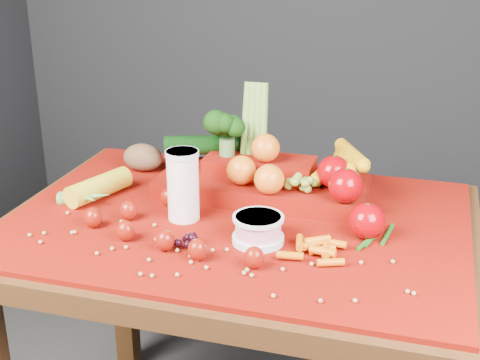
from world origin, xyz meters
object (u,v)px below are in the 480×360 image
(milk_glass, at_px, (183,183))
(yogurt_bowl, at_px, (258,228))
(produce_mound, at_px, (273,174))
(table, at_px, (238,258))

(milk_glass, height_order, yogurt_bowl, milk_glass)
(milk_glass, xyz_separation_m, yogurt_bowl, (0.20, -0.07, -0.06))
(yogurt_bowl, height_order, produce_mound, produce_mound)
(yogurt_bowl, relative_size, produce_mound, 0.19)
(table, distance_m, yogurt_bowl, 0.19)
(table, height_order, produce_mound, produce_mound)
(table, xyz_separation_m, milk_glass, (-0.12, -0.04, 0.20))
(produce_mound, bearing_deg, milk_glass, -131.09)
(milk_glass, bearing_deg, produce_mound, 48.91)
(milk_glass, bearing_deg, table, 17.21)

